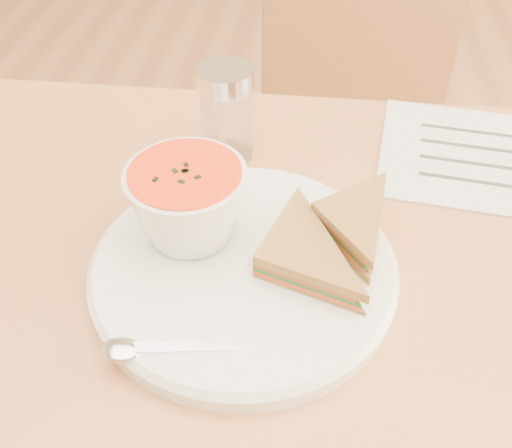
% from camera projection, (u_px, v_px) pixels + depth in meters
% --- Properties ---
extents(chair_far, '(0.44, 0.44, 0.85)m').
position_uv_depth(chair_far, '(363.00, 196.00, 1.14)').
color(chair_far, brown).
rests_on(chair_far, floor).
extents(plate, '(0.30, 0.30, 0.02)m').
position_uv_depth(plate, '(243.00, 269.00, 0.55)').
color(plate, white).
rests_on(plate, dining_table).
extents(soup_bowl, '(0.13, 0.13, 0.08)m').
position_uv_depth(soup_bowl, '(188.00, 206.00, 0.55)').
color(soup_bowl, white).
rests_on(soup_bowl, plate).
extents(sandwich_half_a, '(0.14, 0.14, 0.03)m').
position_uv_depth(sandwich_half_a, '(253.00, 269.00, 0.52)').
color(sandwich_half_a, '#A26F39').
rests_on(sandwich_half_a, plate).
extents(sandwich_half_b, '(0.13, 0.13, 0.03)m').
position_uv_depth(sandwich_half_b, '(310.00, 214.00, 0.56)').
color(sandwich_half_b, '#A26F39').
rests_on(sandwich_half_b, plate).
extents(spoon, '(0.18, 0.06, 0.01)m').
position_uv_depth(spoon, '(182.00, 348.00, 0.47)').
color(spoon, silver).
rests_on(spoon, plate).
extents(paper_menu, '(0.31, 0.25, 0.00)m').
position_uv_depth(paper_menu, '(501.00, 160.00, 0.69)').
color(paper_menu, white).
rests_on(paper_menu, dining_table).
extents(condiment_shaker, '(0.08, 0.08, 0.12)m').
position_uv_depth(condiment_shaker, '(226.00, 114.00, 0.66)').
color(condiment_shaker, silver).
rests_on(condiment_shaker, dining_table).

